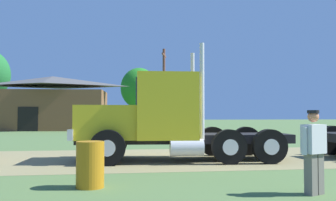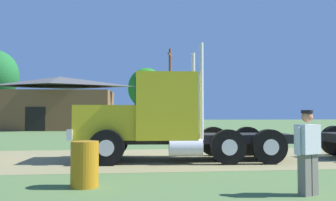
# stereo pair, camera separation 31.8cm
# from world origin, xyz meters

# --- Properties ---
(ground_plane) EXTENTS (200.00, 200.00, 0.00)m
(ground_plane) POSITION_xyz_m (0.00, 0.00, 0.00)
(ground_plane) COLOR #506E3B
(dirt_track) EXTENTS (120.00, 6.41, 0.01)m
(dirt_track) POSITION_xyz_m (0.00, 0.00, 0.00)
(dirt_track) COLOR #867D52
(dirt_track) RESTS_ON ground_plane
(truck_foreground_white) EXTENTS (7.12, 3.00, 3.70)m
(truck_foreground_white) POSITION_xyz_m (-0.67, -0.65, 1.32)
(truck_foreground_white) COLOR black
(truck_foreground_white) RESTS_ON ground_plane
(visitor_standing_near) EXTENTS (0.58, 0.41, 1.57)m
(visitor_standing_near) POSITION_xyz_m (1.60, -6.20, 0.84)
(visitor_standing_near) COLOR silver
(visitor_standing_near) RESTS_ON ground_plane
(steel_barrel) EXTENTS (0.57, 0.57, 0.94)m
(steel_barrel) POSITION_xyz_m (-2.59, -4.96, 0.47)
(steel_barrel) COLOR #B27214
(steel_barrel) RESTS_ON ground_plane
(shed_building) EXTENTS (10.96, 6.37, 5.26)m
(shed_building) POSITION_xyz_m (-8.22, 24.65, 2.53)
(shed_building) COLOR brown
(shed_building) RESTS_ON ground_plane
(utility_pole_near) EXTENTS (0.70, 2.16, 7.74)m
(utility_pole_near) POSITION_xyz_m (2.41, 21.89, 4.12)
(utility_pole_near) COLOR brown
(utility_pole_near) RESTS_ON ground_plane
(tree_mid) EXTENTS (5.30, 5.30, 8.27)m
(tree_mid) POSITION_xyz_m (1.20, 40.70, 5.34)
(tree_mid) COLOR #513823
(tree_mid) RESTS_ON ground_plane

